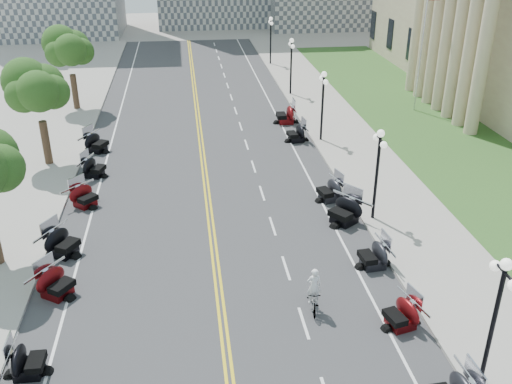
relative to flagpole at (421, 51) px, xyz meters
name	(u,v)px	position (x,y,z in m)	size (l,w,h in m)	color
ground	(217,273)	(-18.00, -22.00, -5.00)	(160.00, 160.00, 0.00)	gray
road	(206,182)	(-18.00, -12.00, -5.00)	(16.00, 90.00, 0.01)	#333335
centerline_yellow_a	(204,182)	(-18.12, -12.00, -4.99)	(0.12, 90.00, 0.00)	yellow
centerline_yellow_b	(208,182)	(-17.88, -12.00, -4.99)	(0.12, 90.00, 0.00)	yellow
edge_line_north	(308,176)	(-11.60, -12.00, -4.99)	(0.12, 90.00, 0.00)	white
edge_line_south	(99,188)	(-24.40, -12.00, -4.99)	(0.12, 90.00, 0.00)	white
lane_dash_5	(304,323)	(-14.80, -26.00, -4.99)	(0.12, 2.00, 0.00)	white
lane_dash_6	(286,268)	(-14.80, -22.00, -4.99)	(0.12, 2.00, 0.00)	white
lane_dash_7	(273,226)	(-14.80, -18.00, -4.99)	(0.12, 2.00, 0.00)	white
lane_dash_8	(262,193)	(-14.80, -14.00, -4.99)	(0.12, 2.00, 0.00)	white
lane_dash_9	(254,166)	(-14.80, -10.00, -4.99)	(0.12, 2.00, 0.00)	white
lane_dash_10	(247,145)	(-14.80, -6.00, -4.99)	(0.12, 2.00, 0.00)	white
lane_dash_11	(241,126)	(-14.80, -2.00, -4.99)	(0.12, 2.00, 0.00)	white
lane_dash_12	(236,111)	(-14.80, 2.00, -4.99)	(0.12, 2.00, 0.00)	white
lane_dash_13	(231,97)	(-14.80, 6.00, -4.99)	(0.12, 2.00, 0.00)	white
lane_dash_14	(228,85)	(-14.80, 10.00, -4.99)	(0.12, 2.00, 0.00)	white
lane_dash_15	(224,75)	(-14.80, 14.00, -4.99)	(0.12, 2.00, 0.00)	white
lane_dash_16	(221,66)	(-14.80, 18.00, -4.99)	(0.12, 2.00, 0.00)	white
lane_dash_17	(219,58)	(-14.80, 22.00, -4.99)	(0.12, 2.00, 0.00)	white
lane_dash_18	(216,51)	(-14.80, 26.00, -4.99)	(0.12, 2.00, 0.00)	white
lane_dash_19	(214,44)	(-14.80, 30.00, -4.99)	(0.12, 2.00, 0.00)	white
sidewalk_north	(372,172)	(-7.50, -12.00, -4.92)	(5.00, 90.00, 0.15)	#9E9991
sidewalk_south	(28,190)	(-28.50, -12.00, -4.92)	(5.00, 90.00, 0.15)	#9E9991
lawn	(427,126)	(-0.50, -4.00, -4.95)	(9.00, 60.00, 0.10)	#356023
street_lamp_1	(493,324)	(-9.40, -30.00, -2.40)	(0.50, 1.20, 4.90)	black
street_lamp_2	(377,176)	(-9.40, -18.00, -2.40)	(0.50, 1.20, 4.90)	black
street_lamp_3	(322,107)	(-9.40, -6.00, -2.40)	(0.50, 1.20, 4.90)	black
street_lamp_4	(291,67)	(-9.40, 6.00, -2.40)	(0.50, 1.20, 4.90)	black
street_lamp_5	(271,41)	(-9.40, 18.00, -2.40)	(0.50, 1.20, 4.90)	black
flagpole	(421,51)	(0.00, 0.00, 0.00)	(1.10, 0.20, 10.00)	silver
tree_3	(38,94)	(-28.00, -8.00, -0.25)	(4.80, 4.80, 9.20)	#235619
tree_4	(69,53)	(-28.00, 4.00, -0.25)	(4.80, 4.80, 9.20)	#235619
motorcycle_n_4	(402,313)	(-11.05, -26.66, -4.35)	(1.85, 1.85, 1.29)	#590A0C
motorcycle_n_5	(374,254)	(-10.79, -22.37, -4.33)	(1.92, 1.92, 1.35)	black
motorcycle_n_6	(345,210)	(-10.99, -18.10, -4.22)	(2.22, 2.22, 1.55)	black
motorcycle_n_7	(330,189)	(-11.10, -15.37, -4.32)	(1.95, 1.95, 1.36)	black
motorcycle_n_9	(296,132)	(-11.16, -5.77, -4.32)	(1.95, 1.95, 1.36)	black
motorcycle_n_10	(286,114)	(-11.21, -1.67, -4.23)	(2.21, 2.21, 1.55)	#590A0C
motorcycle_s_4	(27,360)	(-25.01, -27.49, -4.36)	(1.82, 1.82, 1.27)	black
motorcycle_s_5	(56,282)	(-24.87, -22.79, -4.31)	(1.98, 1.98, 1.39)	#590A0C
motorcycle_s_6	(62,241)	(-25.18, -19.45, -4.27)	(2.09, 2.09, 1.46)	black
motorcycle_s_7	(84,195)	(-24.86, -14.32, -4.33)	(1.92, 1.92, 1.34)	#590A0C
motorcycle_s_8	(94,167)	(-24.84, -10.24, -4.33)	(1.90, 1.90, 1.33)	black
motorcycle_s_9	(96,142)	(-25.19, -5.97, -4.28)	(2.07, 2.07, 1.45)	black
bicycle	(313,299)	(-14.25, -25.18, -4.48)	(0.49, 1.72, 1.03)	#A51414
cyclist_rider	(315,272)	(-14.25, -25.18, -3.15)	(0.60, 0.39, 1.64)	white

